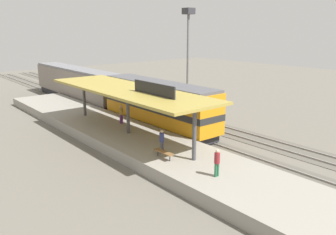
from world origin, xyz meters
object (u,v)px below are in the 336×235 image
object	(u,v)px
light_mast	(188,38)
person_boarding	(162,140)
person_waiting	(217,161)
locomotive	(158,105)
passenger_carriage_single	(76,83)
person_walking	(121,113)
platform_bench	(164,152)

from	to	relation	value
light_mast	person_boarding	size ratio (longest dim) A/B	6.84
person_waiting	light_mast	bearing A→B (deg)	52.17
locomotive	person_waiting	world-z (taller)	locomotive
person_boarding	light_mast	bearing A→B (deg)	41.67
passenger_carriage_single	person_walking	size ratio (longest dim) A/B	11.70
locomotive	platform_bench	bearing A→B (deg)	-125.64
passenger_carriage_single	person_boarding	distance (m)	26.01
person_waiting	passenger_carriage_single	bearing A→B (deg)	79.99
locomotive	light_mast	size ratio (longest dim) A/B	1.23
passenger_carriage_single	person_waiting	world-z (taller)	passenger_carriage_single
locomotive	person_walking	distance (m)	3.63
platform_bench	light_mast	size ratio (longest dim) A/B	0.15
person_walking	platform_bench	bearing A→B (deg)	-105.31
light_mast	person_waiting	size ratio (longest dim) A/B	6.84
person_waiting	person_walking	bearing A→B (deg)	81.67
person_waiting	locomotive	bearing A→B (deg)	66.88
locomotive	person_walking	world-z (taller)	locomotive
light_mast	passenger_carriage_single	bearing A→B (deg)	119.73
person_boarding	platform_bench	bearing A→B (deg)	-121.59
locomotive	passenger_carriage_single	distance (m)	18.00
light_mast	person_waiting	world-z (taller)	light_mast
person_walking	light_mast	bearing A→B (deg)	15.72
passenger_carriage_single	person_waiting	distance (m)	31.16
platform_bench	light_mast	bearing A→B (deg)	42.64
light_mast	person_boarding	xyz separation A→B (m)	(-13.22, -11.77, -6.54)
locomotive	person_walking	bearing A→B (deg)	160.60
light_mast	person_walking	distance (m)	13.33
platform_bench	light_mast	distance (m)	20.04
light_mast	person_waiting	xyz separation A→B (m)	(-13.22, -17.02, -6.54)
passenger_carriage_single	person_boarding	world-z (taller)	passenger_carriage_single
person_walking	person_boarding	bearing A→B (deg)	-103.31
platform_bench	person_waiting	xyz separation A→B (m)	(0.58, -4.31, 0.51)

